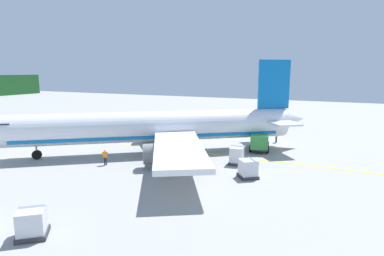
{
  "coord_description": "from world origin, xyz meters",
  "views": [
    {
      "loc": [
        0.97,
        -2.66,
        10.37
      ],
      "look_at": [
        34.37,
        13.1,
        3.74
      ],
      "focal_mm": 29.54,
      "sensor_mm": 36.0,
      "label": 1
    }
  ],
  "objects_px": {
    "crew_loader_right": "(276,135)",
    "airliner_foreground": "(156,127)",
    "cargo_container_mid": "(237,156)",
    "cargo_container_near": "(248,169)",
    "crew_loader_left": "(105,156)",
    "crew_marshaller": "(179,166)",
    "service_truck_baggage": "(260,139)",
    "cargo_container_far": "(32,223)"
  },
  "relations": [
    {
      "from": "service_truck_baggage",
      "to": "crew_marshaller",
      "type": "distance_m",
      "value": 14.88
    },
    {
      "from": "cargo_container_near",
      "to": "cargo_container_far",
      "type": "distance_m",
      "value": 19.33
    },
    {
      "from": "airliner_foreground",
      "to": "crew_loader_right",
      "type": "height_order",
      "value": "airliner_foreground"
    },
    {
      "from": "cargo_container_near",
      "to": "crew_loader_left",
      "type": "height_order",
      "value": "cargo_container_near"
    },
    {
      "from": "airliner_foreground",
      "to": "cargo_container_near",
      "type": "distance_m",
      "value": 14.14
    },
    {
      "from": "cargo_container_near",
      "to": "crew_loader_left",
      "type": "relative_size",
      "value": 1.41
    },
    {
      "from": "service_truck_baggage",
      "to": "cargo_container_far",
      "type": "bearing_deg",
      "value": 165.12
    },
    {
      "from": "crew_marshaller",
      "to": "crew_loader_right",
      "type": "distance_m",
      "value": 20.27
    },
    {
      "from": "cargo_container_far",
      "to": "crew_loader_left",
      "type": "distance_m",
      "value": 15.59
    },
    {
      "from": "cargo_container_far",
      "to": "airliner_foreground",
      "type": "bearing_deg",
      "value": 10.37
    },
    {
      "from": "service_truck_baggage",
      "to": "crew_loader_left",
      "type": "bearing_deg",
      "value": 136.27
    },
    {
      "from": "service_truck_baggage",
      "to": "crew_marshaller",
      "type": "height_order",
      "value": "service_truck_baggage"
    },
    {
      "from": "crew_loader_left",
      "to": "cargo_container_far",
      "type": "bearing_deg",
      "value": -156.26
    },
    {
      "from": "airliner_foreground",
      "to": "crew_marshaller",
      "type": "xyz_separation_m",
      "value": [
        -6.41,
        -6.69,
        -2.42
      ]
    },
    {
      "from": "service_truck_baggage",
      "to": "crew_loader_right",
      "type": "xyz_separation_m",
      "value": [
        5.27,
        -1.25,
        -0.35
      ]
    },
    {
      "from": "crew_loader_left",
      "to": "crew_loader_right",
      "type": "height_order",
      "value": "crew_loader_right"
    },
    {
      "from": "cargo_container_mid",
      "to": "crew_loader_right",
      "type": "bearing_deg",
      "value": -8.28
    },
    {
      "from": "crew_marshaller",
      "to": "service_truck_baggage",
      "type": "bearing_deg",
      "value": -19.01
    },
    {
      "from": "airliner_foreground",
      "to": "service_truck_baggage",
      "type": "height_order",
      "value": "airliner_foreground"
    },
    {
      "from": "cargo_container_far",
      "to": "crew_loader_right",
      "type": "xyz_separation_m",
      "value": [
        34.1,
        -8.91,
        0.14
      ]
    },
    {
      "from": "cargo_container_mid",
      "to": "crew_loader_right",
      "type": "distance_m",
      "value": 13.44
    },
    {
      "from": "service_truck_baggage",
      "to": "airliner_foreground",
      "type": "bearing_deg",
      "value": 123.56
    },
    {
      "from": "cargo_container_near",
      "to": "crew_marshaller",
      "type": "xyz_separation_m",
      "value": [
        -2.14,
        6.56,
        0.05
      ]
    },
    {
      "from": "crew_loader_right",
      "to": "airliner_foreground",
      "type": "bearing_deg",
      "value": 135.29
    },
    {
      "from": "cargo_container_near",
      "to": "crew_loader_left",
      "type": "distance_m",
      "value": 15.87
    },
    {
      "from": "airliner_foreground",
      "to": "cargo_container_far",
      "type": "relative_size",
      "value": 13.99
    },
    {
      "from": "service_truck_baggage",
      "to": "crew_loader_left",
      "type": "xyz_separation_m",
      "value": [
        -14.57,
        13.94,
        -0.37
      ]
    },
    {
      "from": "cargo_container_near",
      "to": "cargo_container_far",
      "type": "relative_size",
      "value": 0.97
    },
    {
      "from": "crew_marshaller",
      "to": "crew_loader_left",
      "type": "relative_size",
      "value": 0.95
    },
    {
      "from": "service_truck_baggage",
      "to": "cargo_container_mid",
      "type": "relative_size",
      "value": 3.08
    },
    {
      "from": "airliner_foreground",
      "to": "crew_marshaller",
      "type": "distance_m",
      "value": 9.58
    },
    {
      "from": "crew_marshaller",
      "to": "crew_loader_right",
      "type": "bearing_deg",
      "value": -17.51
    },
    {
      "from": "cargo_container_near",
      "to": "cargo_container_mid",
      "type": "xyz_separation_m",
      "value": [
        3.89,
        2.4,
        0.08
      ]
    },
    {
      "from": "cargo_container_mid",
      "to": "cargo_container_far",
      "type": "bearing_deg",
      "value": 161.46
    },
    {
      "from": "airliner_foreground",
      "to": "cargo_container_mid",
      "type": "height_order",
      "value": "airliner_foreground"
    },
    {
      "from": "airliner_foreground",
      "to": "cargo_container_near",
      "type": "bearing_deg",
      "value": -107.88
    },
    {
      "from": "crew_marshaller",
      "to": "crew_loader_left",
      "type": "bearing_deg",
      "value": 93.16
    },
    {
      "from": "service_truck_baggage",
      "to": "cargo_container_near",
      "type": "relative_size",
      "value": 2.63
    },
    {
      "from": "cargo_container_near",
      "to": "crew_loader_right",
      "type": "height_order",
      "value": "cargo_container_near"
    },
    {
      "from": "cargo_container_mid",
      "to": "cargo_container_near",
      "type": "bearing_deg",
      "value": -148.36
    },
    {
      "from": "cargo_container_far",
      "to": "crew_loader_left",
      "type": "xyz_separation_m",
      "value": [
        14.27,
        6.28,
        0.12
      ]
    },
    {
      "from": "crew_marshaller",
      "to": "crew_loader_left",
      "type": "distance_m",
      "value": 9.1
    }
  ]
}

